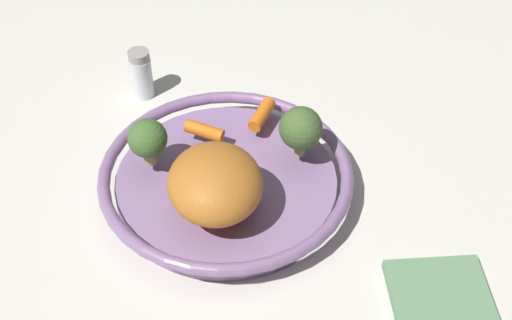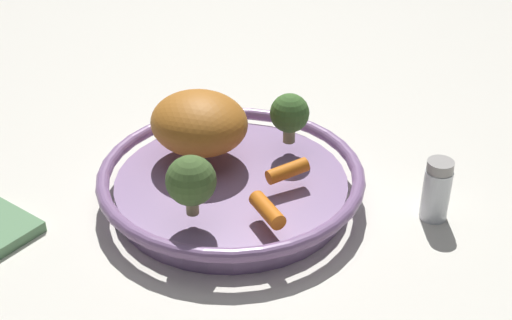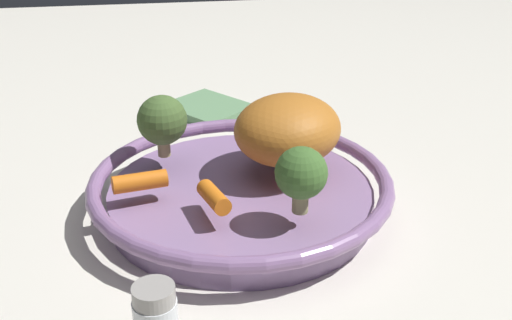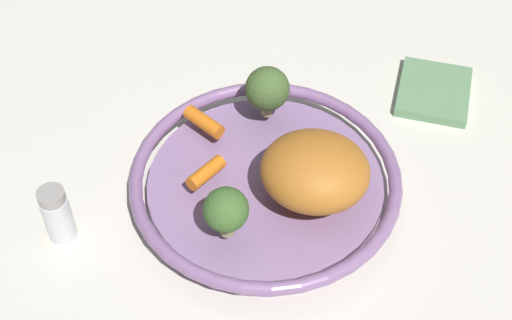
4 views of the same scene
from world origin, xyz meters
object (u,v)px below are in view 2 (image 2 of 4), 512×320
Objects in this scene: baby_carrot_center at (287,171)px; baby_carrot_near_rim at (267,210)px; salt_shaker at (437,190)px; serving_bowl at (231,183)px; roast_chicken_piece at (199,123)px; broccoli_floret_large at (290,114)px; broccoli_floret_edge at (191,181)px.

baby_carrot_near_rim is (-0.08, 0.05, 0.00)m from baby_carrot_center.
baby_carrot_center is at bearing 70.64° from salt_shaker.
roast_chicken_piece is (0.06, 0.03, 0.06)m from serving_bowl.
baby_carrot_center is 0.94× the size of baby_carrot_near_rim.
salt_shaker is at bearing -120.24° from roast_chicken_piece.
baby_carrot_center is 0.78× the size of broccoli_floret_large.
broccoli_floret_edge is at bearing 142.75° from serving_bowl.
roast_chicken_piece is 1.88× the size of broccoli_floret_large.
roast_chicken_piece is at bearing 59.76° from salt_shaker.
roast_chicken_piece is 0.32m from salt_shaker.
baby_carrot_near_rim is at bearing -164.10° from roast_chicken_piece.
roast_chicken_piece is at bearing 84.86° from broccoli_floret_large.
roast_chicken_piece reaches higher than broccoli_floret_large.
baby_carrot_center is 0.09m from broccoli_floret_large.
salt_shaker is (-0.06, -0.18, -0.02)m from baby_carrot_center.
baby_carrot_near_rim is (-0.11, -0.02, 0.03)m from serving_bowl.
baby_carrot_near_rim is 0.83× the size of broccoli_floret_large.
salt_shaker is at bearing -134.41° from broccoli_floret_large.
broccoli_floret_large is at bearing -24.18° from baby_carrot_near_rim.
serving_bowl is 5.93× the size of baby_carrot_near_rim.
roast_chicken_piece is 0.15m from broccoli_floret_edge.
baby_carrot_near_rim is at bearing 148.73° from baby_carrot_center.
serving_bowl is 0.12m from broccoli_floret_edge.
salt_shaker is (-0.15, -0.15, -0.05)m from broccoli_floret_large.
roast_chicken_piece is 0.12m from broccoli_floret_large.
salt_shaker is at bearing -112.21° from serving_bowl.
baby_carrot_center is 0.14m from broccoli_floret_edge.
baby_carrot_center is 0.09m from baby_carrot_near_rim.
serving_bowl is 0.26m from salt_shaker.
roast_chicken_piece is 0.18m from baby_carrot_near_rim.
baby_carrot_center is (-0.04, -0.06, 0.03)m from serving_bowl.
broccoli_floret_large is 0.22m from salt_shaker.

